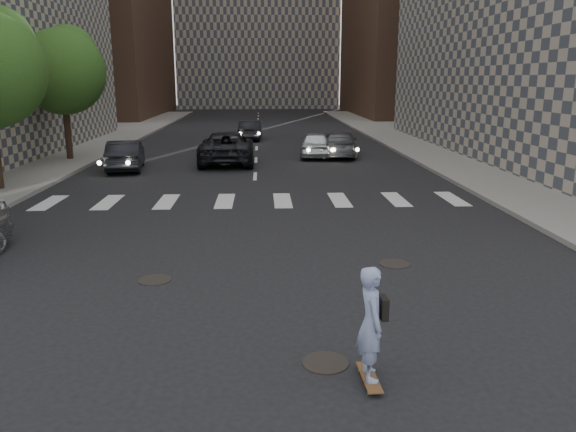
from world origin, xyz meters
name	(u,v)px	position (x,y,z in m)	size (l,w,h in m)	color
ground	(248,300)	(0.00, 0.00, 0.00)	(160.00, 160.00, 0.00)	black
sidewalk_right	(520,154)	(14.50, 20.00, 0.07)	(13.00, 80.00, 0.15)	gray
tree_c	(64,68)	(-9.45, 19.14, 4.65)	(4.20, 4.20, 6.60)	#382619
manhole_a	(325,363)	(1.20, -2.50, 0.01)	(0.70, 0.70, 0.02)	black
manhole_b	(155,280)	(-2.00, 1.20, 0.01)	(0.70, 0.70, 0.02)	black
manhole_c	(394,264)	(3.30, 2.00, 0.01)	(0.70, 0.70, 0.02)	black
skateboarder	(372,323)	(1.76, -3.07, 0.90)	(0.43, 0.87, 1.71)	brown
traffic_car_a	(126,155)	(-5.99, 16.08, 0.69)	(1.45, 4.17, 1.37)	black
traffic_car_b	(340,144)	(4.52, 20.10, 0.66)	(1.86, 4.58, 1.33)	#5B5E62
traffic_car_c	(227,147)	(-1.43, 18.00, 0.79)	(2.61, 5.65, 1.57)	black
traffic_car_d	(316,144)	(3.24, 20.00, 0.70)	(1.66, 4.12, 1.40)	silver
traffic_car_e	(250,130)	(-0.47, 28.83, 0.67)	(1.42, 4.08, 1.34)	black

